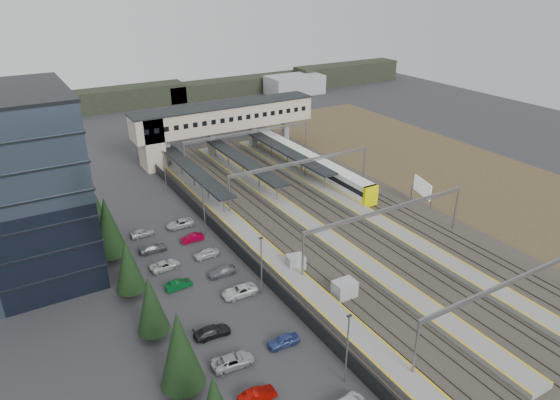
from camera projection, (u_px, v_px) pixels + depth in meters
ground at (284, 250)px, 72.31m from camera, size 220.00×220.00×0.00m
conifer_row at (137, 277)px, 57.11m from camera, size 4.42×49.82×9.50m
car_park at (214, 295)px, 61.15m from camera, size 10.63×44.52×1.27m
lampposts at (229, 233)px, 67.79m from camera, size 0.50×53.25×8.07m
fence at (228, 240)px, 72.81m from camera, size 0.08×90.00×2.00m
relay_cabin_near at (344, 290)px, 61.27m from camera, size 2.79×2.06×2.30m
relay_cabin_far at (296, 263)px, 67.05m from camera, size 2.62×2.32×2.11m
rail_corridor at (318, 220)px, 80.41m from camera, size 34.00×90.00×0.92m
canopies at (243, 160)px, 95.04m from camera, size 23.10×30.00×3.28m
footbridge at (213, 121)px, 105.43m from camera, size 40.40×6.40×11.20m
gantries at (340, 188)px, 77.69m from camera, size 28.40×62.28×7.17m
train at (308, 163)px, 99.46m from camera, size 2.83×39.28×3.56m
billboard at (422, 188)px, 84.91m from camera, size 1.70×5.41×4.68m
scrub_east at (469, 179)px, 96.98m from camera, size 34.00×120.00×0.06m
treeline_far at (197, 91)px, 154.30m from camera, size 170.00×19.00×7.00m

